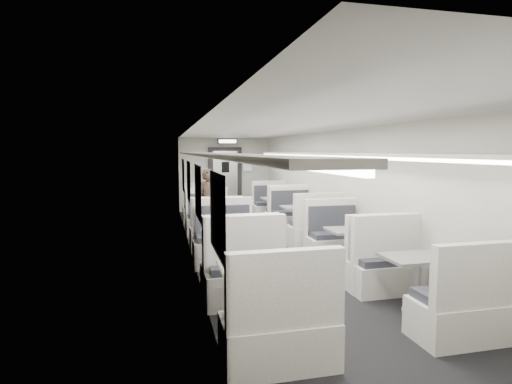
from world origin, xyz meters
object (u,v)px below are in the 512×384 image
booth_left_c (232,255)px  booth_right_b (302,223)px  booth_left_a (203,213)px  booth_right_a (278,211)px  booth_left_d (259,295)px  vestibule_door (225,180)px  passenger (209,202)px  booth_right_d (417,283)px  booth_right_c (353,250)px  booth_left_b (211,225)px  exit_sign (227,141)px

booth_left_c → booth_right_b: 3.12m
booth_left_a → booth_right_a: size_ratio=0.96×
booth_left_d → vestibule_door: bearing=83.6°
booth_left_d → booth_right_a: (2.00, 6.08, -0.01)m
passenger → booth_right_a: bearing=26.4°
booth_right_a → passenger: 2.19m
booth_left_a → booth_right_d: booth_right_d is taller
booth_left_a → booth_right_c: size_ratio=0.97×
booth_left_a → booth_left_c: bearing=-90.0°
booth_right_a → vestibule_door: bearing=109.7°
booth_right_b → booth_right_c: 2.48m
booth_left_b → booth_right_d: booth_left_b is taller
booth_left_b → booth_right_a: 2.59m
vestibule_door → exit_sign: 1.33m
exit_sign → booth_right_b: bearing=-76.6°
passenger → booth_left_a: bearing=94.3°
booth_left_c → exit_sign: 6.94m
booth_right_a → exit_sign: bearing=113.5°
booth_left_c → exit_sign: exit_sign is taller
booth_right_d → vestibule_door: 8.94m
booth_left_c → booth_right_a: bearing=65.1°
booth_left_d → booth_right_b: bearing=64.3°
booth_left_c → booth_right_c: size_ratio=1.05×
booth_left_d → vestibule_door: (1.00, 8.86, 0.66)m
booth_right_a → passenger: passenger is taller
booth_left_a → booth_right_c: bearing=-66.4°
booth_left_b → passenger: size_ratio=1.31×
booth_left_d → booth_right_d: bearing=0.2°
booth_right_a → booth_right_d: bearing=-90.0°
booth_right_b → booth_right_c: size_ratio=1.05×
booth_left_b → booth_right_c: 3.40m
vestibule_door → booth_right_b: bearing=-78.0°
booth_right_d → vestibule_door: vestibule_door is taller
booth_left_b → booth_left_d: 4.44m
booth_left_b → booth_right_d: 4.86m
booth_left_a → booth_left_b: bearing=-90.0°
booth_left_a → booth_right_d: size_ratio=0.99×
booth_right_b → booth_right_d: size_ratio=1.07×
booth_right_b → booth_left_c: bearing=-129.9°
booth_left_b → vestibule_door: (1.00, 4.42, 0.67)m
booth_left_a → exit_sign: (1.00, 2.12, 1.92)m
booth_left_c → booth_right_c: booth_left_c is taller
booth_left_b → booth_right_c: booth_right_c is taller
booth_left_b → booth_left_d: (0.00, -4.44, 0.01)m
booth_left_d → booth_right_b: booth_right_b is taller
booth_left_a → booth_left_d: size_ratio=0.93×
booth_left_b → passenger: 0.87m
booth_right_c → booth_right_a: bearing=90.0°
booth_left_b → booth_right_a: booth_right_a is taller
vestibule_door → booth_right_a: bearing=-70.3°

